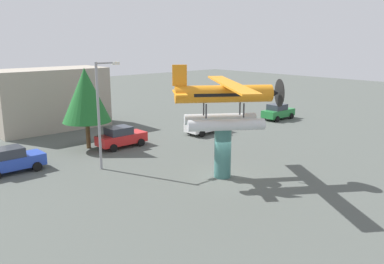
% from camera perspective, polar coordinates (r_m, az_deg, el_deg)
% --- Properties ---
extents(ground_plane, '(140.00, 140.00, 0.00)m').
position_cam_1_polar(ground_plane, '(26.64, 4.35, -6.41)').
color(ground_plane, '#4C514C').
extents(display_pedestal, '(1.10, 1.10, 3.38)m').
position_cam_1_polar(display_pedestal, '(26.12, 4.42, -2.91)').
color(display_pedestal, '#386B66').
rests_on(display_pedestal, ground).
extents(floatplane_monument, '(7.13, 9.18, 4.00)m').
position_cam_1_polar(floatplane_monument, '(25.43, 4.84, 4.40)').
color(floatplane_monument, silver).
rests_on(floatplane_monument, display_pedestal).
extents(car_near_blue, '(4.20, 2.02, 1.76)m').
position_cam_1_polar(car_near_blue, '(29.83, -24.53, -3.67)').
color(car_near_blue, '#2847B7').
rests_on(car_near_blue, ground).
extents(car_mid_red, '(4.20, 2.02, 1.76)m').
position_cam_1_polar(car_mid_red, '(34.07, -10.14, -0.69)').
color(car_mid_red, red).
rests_on(car_mid_red, ground).
extents(car_far_white, '(4.20, 2.02, 1.76)m').
position_cam_1_polar(car_far_white, '(38.46, 1.92, 1.09)').
color(car_far_white, white).
rests_on(car_far_white, ground).
extents(car_distant_green, '(4.20, 2.02, 1.76)m').
position_cam_1_polar(car_distant_green, '(46.39, 12.21, 2.87)').
color(car_distant_green, '#237A38').
rests_on(car_distant_green, ground).
extents(streetlight_primary, '(1.84, 0.28, 7.44)m').
position_cam_1_polar(streetlight_primary, '(27.91, -12.91, 3.43)').
color(streetlight_primary, gray).
rests_on(streetlight_primary, ground).
extents(storefront_building, '(10.94, 5.14, 6.07)m').
position_cam_1_polar(storefront_building, '(42.81, -19.63, 4.49)').
color(storefront_building, '#9E9384').
rests_on(storefront_building, ground).
extents(tree_east, '(3.96, 3.96, 6.67)m').
position_cam_1_polar(tree_east, '(33.66, -14.99, 5.10)').
color(tree_east, brown).
rests_on(tree_east, ground).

